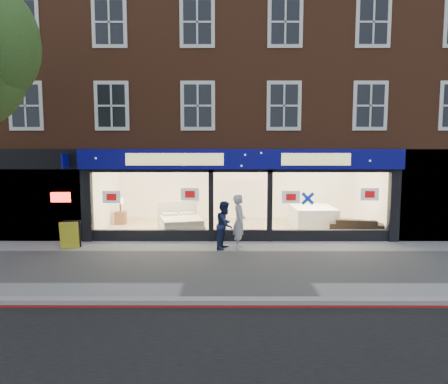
{
  "coord_description": "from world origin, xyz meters",
  "views": [
    {
      "loc": [
        -0.56,
        -11.11,
        3.25
      ],
      "look_at": [
        -0.59,
        2.5,
        1.83
      ],
      "focal_mm": 32.0,
      "sensor_mm": 36.0,
      "label": 1
    }
  ],
  "objects_px": {
    "pedestrian_grey": "(239,222)",
    "pedestrian_blue": "(225,225)",
    "mattress_stack": "(313,217)",
    "a_board": "(71,235)",
    "display_bed": "(181,223)",
    "sofa": "(356,226)"
  },
  "relations": [
    {
      "from": "sofa",
      "to": "pedestrian_grey",
      "type": "bearing_deg",
      "value": 38.21
    },
    {
      "from": "display_bed",
      "to": "pedestrian_grey",
      "type": "distance_m",
      "value": 3.3
    },
    {
      "from": "sofa",
      "to": "a_board",
      "type": "distance_m",
      "value": 10.34
    },
    {
      "from": "mattress_stack",
      "to": "a_board",
      "type": "xyz_separation_m",
      "value": [
        -8.8,
        -3.36,
        -0.05
      ]
    },
    {
      "from": "display_bed",
      "to": "mattress_stack",
      "type": "distance_m",
      "value": 5.48
    },
    {
      "from": "display_bed",
      "to": "pedestrian_blue",
      "type": "relative_size",
      "value": 1.43
    },
    {
      "from": "pedestrian_grey",
      "to": "pedestrian_blue",
      "type": "xyz_separation_m",
      "value": [
        -0.47,
        -0.03,
        -0.11
      ]
    },
    {
      "from": "a_board",
      "to": "sofa",
      "type": "bearing_deg",
      "value": -2.27
    },
    {
      "from": "pedestrian_grey",
      "to": "pedestrian_blue",
      "type": "bearing_deg",
      "value": 94.76
    },
    {
      "from": "sofa",
      "to": "pedestrian_blue",
      "type": "relative_size",
      "value": 1.22
    },
    {
      "from": "display_bed",
      "to": "pedestrian_grey",
      "type": "relative_size",
      "value": 1.26
    },
    {
      "from": "display_bed",
      "to": "sofa",
      "type": "bearing_deg",
      "value": -18.64
    },
    {
      "from": "display_bed",
      "to": "a_board",
      "type": "xyz_separation_m",
      "value": [
        -3.41,
        -2.4,
        0.05
      ]
    },
    {
      "from": "display_bed",
      "to": "sofa",
      "type": "relative_size",
      "value": 1.17
    },
    {
      "from": "sofa",
      "to": "display_bed",
      "type": "bearing_deg",
      "value": 11.11
    },
    {
      "from": "sofa",
      "to": "mattress_stack",
      "type": "bearing_deg",
      "value": -31.04
    },
    {
      "from": "pedestrian_grey",
      "to": "pedestrian_blue",
      "type": "relative_size",
      "value": 1.13
    },
    {
      "from": "mattress_stack",
      "to": "pedestrian_grey",
      "type": "bearing_deg",
      "value": -133.45
    },
    {
      "from": "sofa",
      "to": "pedestrian_blue",
      "type": "height_order",
      "value": "pedestrian_blue"
    },
    {
      "from": "display_bed",
      "to": "pedestrian_blue",
      "type": "xyz_separation_m",
      "value": [
        1.74,
        -2.43,
        0.39
      ]
    },
    {
      "from": "display_bed",
      "to": "pedestrian_blue",
      "type": "height_order",
      "value": "pedestrian_blue"
    },
    {
      "from": "display_bed",
      "to": "mattress_stack",
      "type": "bearing_deg",
      "value": -4.91
    }
  ]
}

